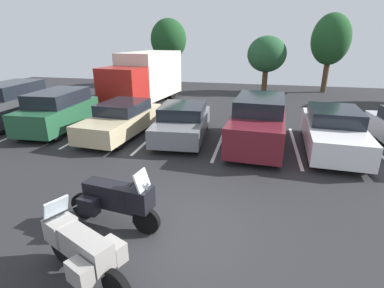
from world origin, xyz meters
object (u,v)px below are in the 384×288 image
(motorcycle_touring, at_px, (116,199))
(car_green, at_px, (58,111))
(motorcycle_second, at_px, (82,249))
(car_champagne, at_px, (122,119))
(car_grey, at_px, (183,122))
(box_truck, at_px, (145,77))
(car_white, at_px, (333,131))
(car_charcoal, at_px, (9,104))
(car_maroon, at_px, (258,123))

(motorcycle_touring, bearing_deg, car_green, 133.63)
(motorcycle_second, height_order, car_champagne, car_champagne)
(motorcycle_second, height_order, car_green, car_green)
(car_grey, bearing_deg, box_truck, 122.99)
(motorcycle_touring, bearing_deg, car_champagne, 114.50)
(car_white, bearing_deg, car_charcoal, 178.45)
(motorcycle_touring, xyz_separation_m, car_champagne, (-2.78, 6.11, 0.01))
(car_champagne, distance_m, box_truck, 6.52)
(car_white, xyz_separation_m, box_truck, (-9.77, 6.28, 0.88))
(motorcycle_touring, bearing_deg, car_grey, 91.05)
(car_charcoal, height_order, box_truck, box_truck)
(car_charcoal, bearing_deg, car_white, -1.55)
(motorcycle_touring, xyz_separation_m, car_white, (5.64, 6.14, 0.07))
(car_charcoal, distance_m, car_grey, 8.72)
(car_green, bearing_deg, motorcycle_touring, -46.37)
(car_green, xyz_separation_m, car_champagne, (3.12, -0.08, -0.19))
(car_champagne, bearing_deg, car_grey, 2.78)
(motorcycle_second, height_order, box_truck, box_truck)
(car_charcoal, bearing_deg, car_green, -6.57)
(motorcycle_second, bearing_deg, car_white, 54.38)
(motorcycle_second, relative_size, car_charcoal, 0.46)
(car_white, bearing_deg, motorcycle_second, -125.62)
(car_charcoal, distance_m, car_green, 2.95)
(motorcycle_second, relative_size, car_champagne, 0.44)
(car_maroon, bearing_deg, car_green, 179.02)
(car_green, relative_size, car_champagne, 0.91)
(car_charcoal, bearing_deg, motorcycle_touring, -36.48)
(motorcycle_touring, height_order, car_grey, motorcycle_touring)
(car_champagne, xyz_separation_m, car_maroon, (5.72, -0.07, 0.23))
(car_maroon, relative_size, car_white, 0.97)
(car_grey, xyz_separation_m, car_white, (5.76, -0.10, 0.06))
(car_charcoal, relative_size, box_truck, 0.67)
(car_champagne, bearing_deg, motorcycle_second, -69.16)
(car_charcoal, relative_size, car_champagne, 0.96)
(car_champagne, height_order, car_white, car_white)
(motorcycle_touring, distance_m, car_white, 8.34)
(car_white, bearing_deg, car_maroon, -177.92)
(motorcycle_second, xyz_separation_m, car_white, (5.51, 7.69, 0.11))
(car_charcoal, height_order, car_champagne, car_charcoal)
(car_maroon, bearing_deg, car_champagne, 179.30)
(car_green, xyz_separation_m, car_white, (11.54, -0.05, -0.13))
(car_white, bearing_deg, car_green, 179.74)
(car_champagne, bearing_deg, car_maroon, -0.70)
(car_green, xyz_separation_m, box_truck, (1.77, 6.23, 0.75))
(motorcycle_second, relative_size, car_white, 0.43)
(motorcycle_second, distance_m, box_truck, 14.64)
(car_maroon, xyz_separation_m, box_truck, (-7.06, 6.38, 0.71))
(car_grey, xyz_separation_m, box_truck, (-4.01, 6.18, 0.94))
(motorcycle_second, bearing_deg, car_grey, 91.83)
(car_charcoal, xyz_separation_m, car_white, (14.47, -0.39, -0.21))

